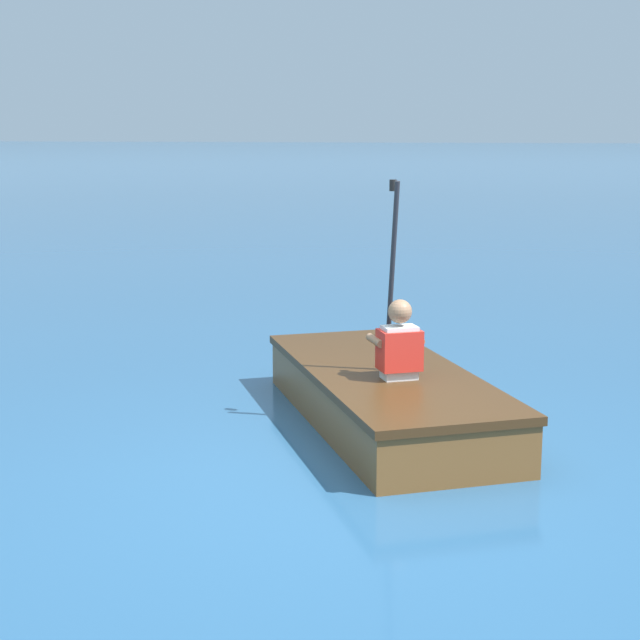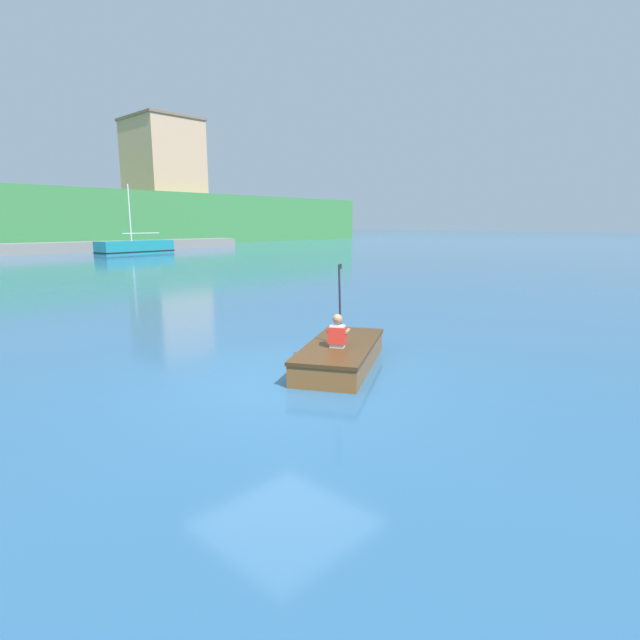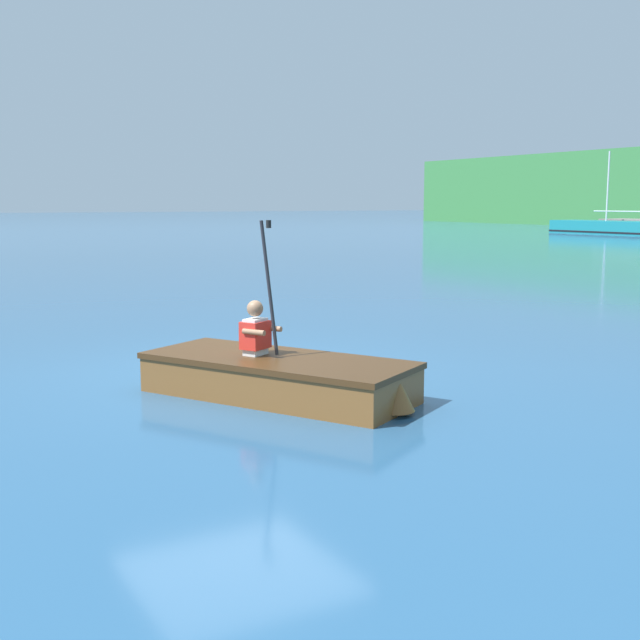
# 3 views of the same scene
# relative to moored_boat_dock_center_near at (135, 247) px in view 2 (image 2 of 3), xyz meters

# --- Properties ---
(ground_plane) EXTENTS (300.00, 300.00, 0.00)m
(ground_plane) POSITION_rel_moored_boat_dock_center_near_xyz_m (-14.77, -34.27, -0.51)
(ground_plane) COLOR #28567F
(waterfront_office_block_center) EXTENTS (7.79, 8.76, 15.37)m
(waterfront_office_block_center) POSITION_rel_moored_boat_dock_center_near_xyz_m (14.40, 19.85, 7.18)
(waterfront_office_block_center) COLOR tan
(waterfront_office_block_center) RESTS_ON ground
(moored_boat_dock_center_near) EXTENTS (6.53, 2.61, 5.61)m
(moored_boat_dock_center_near) POSITION_rel_moored_boat_dock_center_near_xyz_m (0.00, 0.00, 0.00)
(moored_boat_dock_center_near) COLOR #197A84
(moored_boat_dock_center_near) RESTS_ON ground
(rowboat_foreground) EXTENTS (3.01, 2.34, 0.42)m
(rowboat_foreground) POSITION_rel_moored_boat_dock_center_near_xyz_m (-13.45, -34.33, -0.28)
(rowboat_foreground) COLOR brown
(rowboat_foreground) RESTS_ON ground
(person_paddler) EXTENTS (0.44, 0.44, 1.39)m
(person_paddler) POSITION_rel_moored_boat_dock_center_near_xyz_m (-13.72, -34.48, 0.17)
(person_paddler) COLOR silver
(person_paddler) RESTS_ON rowboat_foreground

